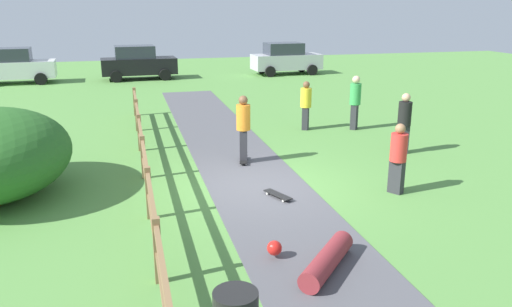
% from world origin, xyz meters
% --- Properties ---
extents(ground_plane, '(60.00, 60.00, 0.00)m').
position_xyz_m(ground_plane, '(0.00, 0.00, 0.00)').
color(ground_plane, '#568E42').
extents(asphalt_path, '(2.40, 28.00, 0.02)m').
position_xyz_m(asphalt_path, '(0.00, 0.00, 0.01)').
color(asphalt_path, '#515156').
rests_on(asphalt_path, ground_plane).
extents(wooden_fence, '(0.12, 18.12, 1.10)m').
position_xyz_m(wooden_fence, '(-2.60, 0.00, 0.67)').
color(wooden_fence, olive).
rests_on(wooden_fence, ground_plane).
extents(skater_riding, '(0.46, 0.82, 1.85)m').
position_xyz_m(skater_riding, '(0.11, 1.93, 1.05)').
color(skater_riding, black).
rests_on(skater_riding, asphalt_path).
extents(skater_fallen, '(1.53, 1.50, 0.36)m').
position_xyz_m(skater_fallen, '(0.03, -4.15, 0.20)').
color(skater_fallen, maroon).
rests_on(skater_fallen, asphalt_path).
extents(skateboard_loose, '(0.50, 0.81, 0.08)m').
position_xyz_m(skateboard_loose, '(0.24, -0.88, 0.09)').
color(skateboard_loose, black).
rests_on(skateboard_loose, asphalt_path).
extents(bystander_black, '(0.46, 0.46, 1.77)m').
position_xyz_m(bystander_black, '(4.81, 1.69, 0.98)').
color(bystander_black, '#2D2D33').
rests_on(bystander_black, ground_plane).
extents(bystander_green, '(0.53, 0.53, 1.86)m').
position_xyz_m(bystander_green, '(4.72, 4.78, 1.04)').
color(bystander_green, '#2D2D33').
rests_on(bystander_green, ground_plane).
extents(bystander_red, '(0.52, 0.52, 1.64)m').
position_xyz_m(bystander_red, '(2.99, -1.21, 0.90)').
color(bystander_red, '#2D2D33').
rests_on(bystander_red, ground_plane).
extents(bystander_yellow, '(0.52, 0.52, 1.68)m').
position_xyz_m(bystander_yellow, '(3.06, 5.16, 0.92)').
color(bystander_yellow, '#2D2D33').
rests_on(bystander_yellow, ground_plane).
extents(parked_car_silver, '(4.27, 2.13, 1.92)m').
position_xyz_m(parked_car_silver, '(6.76, 19.10, 0.96)').
color(parked_car_silver, '#B7B7BC').
rests_on(parked_car_silver, ground_plane).
extents(parked_car_black, '(4.28, 2.16, 1.92)m').
position_xyz_m(parked_car_black, '(-2.13, 19.10, 0.96)').
color(parked_car_black, black).
rests_on(parked_car_black, ground_plane).
extents(parked_car_white, '(4.28, 2.17, 1.92)m').
position_xyz_m(parked_car_white, '(-8.76, 19.10, 0.96)').
color(parked_car_white, silver).
rests_on(parked_car_white, ground_plane).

